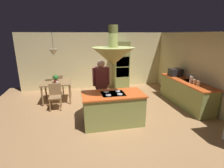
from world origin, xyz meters
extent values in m
plane|color=#AD7F51|center=(0.00, 0.00, 0.00)|extent=(8.16, 8.16, 0.00)
cube|color=beige|center=(0.00, 3.45, 1.27)|extent=(6.80, 0.10, 2.55)
cube|color=beige|center=(3.25, 0.40, 1.27)|extent=(0.10, 7.20, 2.55)
cube|color=#8C934C|center=(0.00, -0.20, 0.43)|extent=(1.66, 0.83, 0.86)
cube|color=#E05B23|center=(0.00, -0.20, 0.88)|extent=(1.72, 0.89, 0.04)
cube|color=black|center=(0.00, -0.20, 0.90)|extent=(0.64, 0.52, 0.01)
cylinder|color=#B2B2B7|center=(-0.16, -0.33, 0.91)|extent=(0.15, 0.15, 0.02)
cylinder|color=#B2B2B7|center=(0.16, -0.33, 0.91)|extent=(0.15, 0.15, 0.02)
cylinder|color=#B2B2B7|center=(-0.16, -0.07, 0.91)|extent=(0.15, 0.15, 0.02)
cylinder|color=#B2B2B7|center=(0.16, -0.07, 0.91)|extent=(0.15, 0.15, 0.02)
cube|color=#8C934C|center=(2.84, 0.60, 0.43)|extent=(0.62, 2.46, 0.86)
cube|color=#E05B23|center=(2.84, 0.60, 0.88)|extent=(0.66, 2.50, 0.04)
cube|color=#B2B2B7|center=(3.00, 0.60, 0.82)|extent=(0.48, 0.36, 0.16)
cube|color=#8C934C|center=(1.10, 3.05, 1.09)|extent=(0.66, 0.62, 2.17)
cube|color=black|center=(1.10, 2.76, 1.30)|extent=(0.60, 0.04, 0.44)
cube|color=black|center=(1.10, 2.76, 0.82)|extent=(0.60, 0.04, 0.44)
cube|color=#956F46|center=(-1.70, 1.90, 0.74)|extent=(1.07, 0.94, 0.04)
cylinder|color=#956F46|center=(-2.17, 1.49, 0.36)|extent=(0.06, 0.06, 0.72)
cylinder|color=#956F46|center=(-1.23, 1.49, 0.36)|extent=(0.06, 0.06, 0.72)
cylinder|color=#956F46|center=(-2.17, 2.31, 0.36)|extent=(0.06, 0.06, 0.72)
cylinder|color=#956F46|center=(-1.23, 2.31, 0.36)|extent=(0.06, 0.06, 0.72)
cylinder|color=tan|center=(-0.31, 0.51, 0.43)|extent=(0.14, 0.14, 0.86)
cylinder|color=tan|center=(-0.13, 0.51, 0.43)|extent=(0.14, 0.14, 0.86)
cube|color=brown|center=(-0.22, 0.51, 1.19)|extent=(0.36, 0.22, 0.66)
cylinder|color=brown|center=(-0.44, 0.51, 1.22)|extent=(0.09, 0.09, 0.56)
cylinder|color=brown|center=(0.00, 0.51, 1.22)|extent=(0.09, 0.09, 0.56)
sphere|color=tan|center=(-0.22, 0.51, 1.63)|extent=(0.23, 0.23, 0.23)
cone|color=#8C934C|center=(0.00, -0.20, 1.93)|extent=(1.10, 1.10, 0.45)
cylinder|color=#8C934C|center=(0.00, -0.20, 2.43)|extent=(0.24, 0.24, 0.55)
cone|color=beige|center=(-1.70, 1.90, 1.86)|extent=(0.32, 0.32, 0.22)
cylinder|color=black|center=(-1.70, 1.90, 2.27)|extent=(0.01, 0.01, 0.60)
cube|color=#956F46|center=(-1.70, 1.13, 0.44)|extent=(0.40, 0.40, 0.04)
cube|color=#956F46|center=(-1.70, 1.31, 0.66)|extent=(0.40, 0.04, 0.42)
cylinder|color=#956F46|center=(-1.87, 0.96, 0.21)|extent=(0.04, 0.04, 0.43)
cylinder|color=#956F46|center=(-1.53, 0.96, 0.21)|extent=(0.04, 0.04, 0.43)
cylinder|color=#956F46|center=(-1.87, 1.30, 0.21)|extent=(0.04, 0.04, 0.43)
cylinder|color=#956F46|center=(-1.53, 1.30, 0.21)|extent=(0.04, 0.04, 0.43)
cube|color=#956F46|center=(-1.70, 2.67, 0.44)|extent=(0.40, 0.40, 0.04)
cube|color=#956F46|center=(-1.70, 2.49, 0.66)|extent=(0.40, 0.04, 0.42)
cylinder|color=#956F46|center=(-1.53, 2.84, 0.21)|extent=(0.04, 0.04, 0.43)
cylinder|color=#956F46|center=(-1.87, 2.84, 0.21)|extent=(0.04, 0.04, 0.43)
cylinder|color=#956F46|center=(-1.53, 2.50, 0.21)|extent=(0.04, 0.04, 0.43)
cylinder|color=#956F46|center=(-1.87, 2.50, 0.21)|extent=(0.04, 0.04, 0.43)
cylinder|color=#99382D|center=(-1.70, 1.83, 0.82)|extent=(0.14, 0.14, 0.12)
sphere|color=#2D722D|center=(-1.70, 1.83, 0.96)|extent=(0.20, 0.20, 0.20)
cylinder|color=white|center=(-1.65, 1.67, 0.81)|extent=(0.07, 0.07, 0.09)
cylinder|color=#E0B78C|center=(2.84, -0.02, 0.98)|extent=(0.13, 0.13, 0.16)
cylinder|color=#E0B78C|center=(2.84, 0.16, 0.98)|extent=(0.14, 0.14, 0.16)
cylinder|color=silver|center=(2.84, 0.34, 1.01)|extent=(0.13, 0.13, 0.22)
cube|color=#232326|center=(2.84, 1.34, 1.04)|extent=(0.46, 0.36, 0.28)
camera|label=1|loc=(-0.98, -4.59, 2.49)|focal=27.71mm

